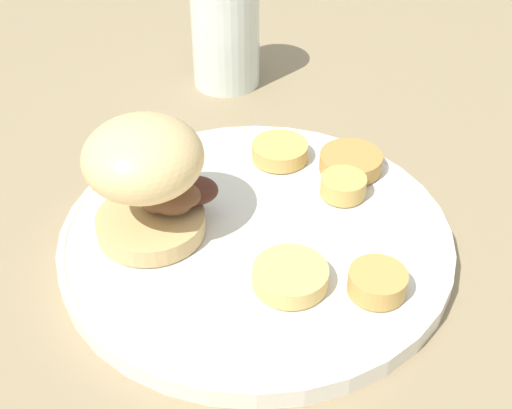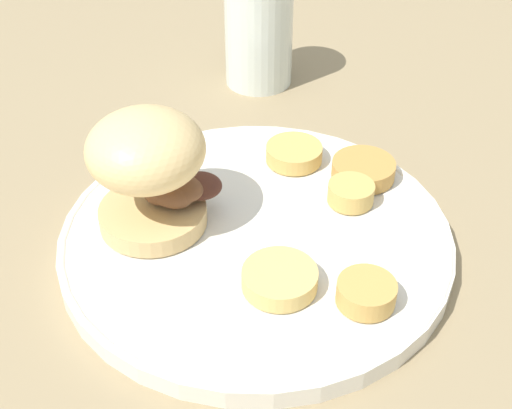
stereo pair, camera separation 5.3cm
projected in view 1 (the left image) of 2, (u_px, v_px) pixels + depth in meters
name	position (u px, v px, depth m)	size (l,w,h in m)	color
ground_plane	(256.00, 247.00, 0.56)	(4.00, 4.00, 0.00)	#937F5B
dinner_plate	(256.00, 237.00, 0.55)	(0.30, 0.30, 0.02)	white
sandwich	(148.00, 174.00, 0.51)	(0.09, 0.10, 0.10)	tan
potato_round_0	(290.00, 276.00, 0.50)	(0.05, 0.05, 0.01)	#DBB766
potato_round_1	(351.00, 162.00, 0.60)	(0.05, 0.05, 0.01)	#BC8942
potato_round_2	(377.00, 282.00, 0.49)	(0.04, 0.04, 0.02)	tan
potato_round_3	(280.00, 151.00, 0.62)	(0.05, 0.05, 0.01)	tan
potato_round_4	(343.00, 186.00, 0.58)	(0.04, 0.04, 0.02)	tan
drinking_glass	(225.00, 32.00, 0.73)	(0.07, 0.07, 0.11)	silver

